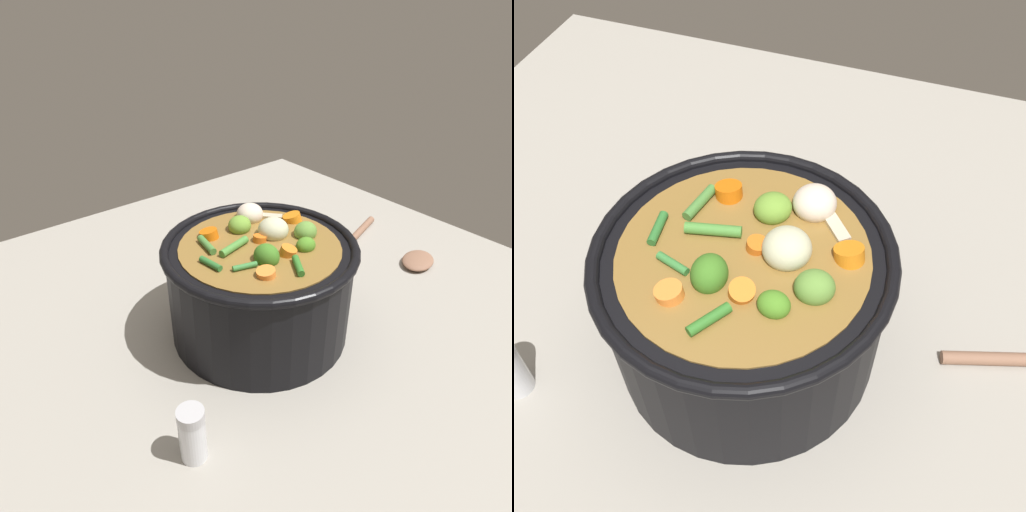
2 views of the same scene
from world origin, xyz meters
The scene contains 4 objects.
ground_plane centered at (0.00, 0.00, 0.00)m, with size 1.10×1.10×0.00m, color #9E998E.
cooking_pot centered at (0.00, 0.00, 0.08)m, with size 0.28×0.28×0.17m.
wooden_spoon centered at (-0.01, 0.34, 0.01)m, with size 0.21×0.23×0.02m.
salt_shaker centered at (0.13, -0.20, 0.04)m, with size 0.03×0.03×0.07m.
Camera 1 is at (0.43, -0.37, 0.48)m, focal length 32.86 mm.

